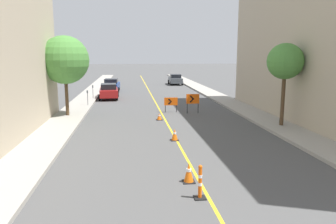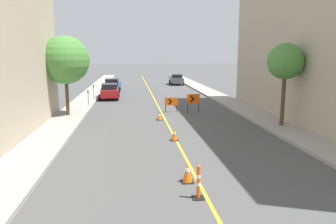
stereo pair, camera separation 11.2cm
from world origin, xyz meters
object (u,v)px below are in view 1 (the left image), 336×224
parked_car_curb_far (175,79)px  parking_meter_near_curb (87,94)px  traffic_cone_fourth (159,117)px  delineator_post_front (200,184)px  street_tree_left_near (65,60)px  traffic_cone_second (189,173)px  traffic_cone_third (175,135)px  parked_car_curb_near (109,91)px  arrow_barricade_secondary (193,100)px  street_tree_right_near (285,62)px  arrow_barricade_primary (171,102)px  parked_car_curb_mid (112,85)px  parking_meter_far_curb (93,89)px

parked_car_curb_far → parking_meter_near_curb: bearing=-116.1°
traffic_cone_fourth → delineator_post_front: 12.92m
delineator_post_front → parking_meter_near_curb: bearing=106.8°
parked_car_curb_far → street_tree_left_near: 27.73m
traffic_cone_second → delineator_post_front: (0.11, -1.39, 0.13)m
traffic_cone_third → parked_car_curb_near: (-4.51, 17.28, 0.48)m
traffic_cone_third → street_tree_left_near: size_ratio=0.11×
delineator_post_front → arrow_barricade_secondary: 15.46m
delineator_post_front → street_tree_right_near: street_tree_right_near is taller
parked_car_curb_near → parking_meter_near_curb: parked_car_curb_near is taller
traffic_cone_third → traffic_cone_fourth: traffic_cone_third is taller
traffic_cone_fourth → parked_car_curb_far: (4.94, 26.68, 0.56)m
delineator_post_front → parked_car_curb_near: 24.92m
street_tree_left_near → street_tree_right_near: (14.09, -5.12, -0.05)m
arrow_barricade_secondary → delineator_post_front: bearing=-101.8°
arrow_barricade_secondary → parking_meter_near_curb: (-8.60, 4.21, 0.03)m
arrow_barricade_secondary → parking_meter_near_curb: size_ratio=1.16×
arrow_barricade_primary → parking_meter_near_curb: bearing=156.3°
traffic_cone_fourth → parked_car_curb_mid: bearing=102.9°
delineator_post_front → parking_meter_far_curb: size_ratio=0.83×
traffic_cone_fourth → street_tree_right_near: size_ratio=0.10×
parking_meter_near_curb → parking_meter_far_curb: parking_meter_far_curb is taller
arrow_barricade_secondary → parking_meter_far_curb: 12.18m
traffic_cone_fourth → arrow_barricade_secondary: size_ratio=0.32×
traffic_cone_third → parked_car_curb_far: 32.66m
parking_meter_near_curb → parking_meter_far_curb: (0.00, 4.42, 0.03)m
parked_car_curb_far → delineator_post_front: bearing=-95.2°
traffic_cone_third → street_tree_right_near: 8.41m
parking_meter_near_curb → parking_meter_far_curb: 4.42m
parked_car_curb_far → parking_meter_far_curb: 19.04m
traffic_cone_second → parked_car_curb_far: bearing=82.6°
traffic_cone_third → parked_car_curb_mid: 24.65m
parked_car_curb_mid → street_tree_right_near: (11.72, -21.98, 3.35)m
traffic_cone_fourth → parked_car_curb_far: 27.14m
parked_car_curb_mid → parked_car_curb_far: same height
parked_car_curb_far → parking_meter_far_curb: size_ratio=3.18×
arrow_barricade_secondary → arrow_barricade_primary: bearing=155.9°
parking_meter_near_curb → street_tree_left_near: 5.77m
traffic_cone_fourth → parked_car_curb_near: (-4.19, 11.63, 0.56)m
traffic_cone_second → arrow_barricade_primary: (1.20, 14.50, 0.47)m
street_tree_right_near → parked_car_curb_far: bearing=94.8°
delineator_post_front → arrow_barricade_primary: 15.93m
traffic_cone_fourth → parked_car_curb_far: size_ratio=0.11×
parking_meter_near_curb → traffic_cone_second: bearing=-72.3°
parking_meter_far_curb → street_tree_left_near: (-0.88, -9.22, 3.05)m
parked_car_curb_far → street_tree_left_near: size_ratio=0.76×
delineator_post_front → arrow_barricade_primary: arrow_barricade_primary is taller
traffic_cone_third → parked_car_curb_mid: (-4.57, 24.21, 0.48)m
parked_car_curb_mid → street_tree_right_near: street_tree_right_near is taller
traffic_cone_fourth → street_tree_left_near: size_ratio=0.09×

